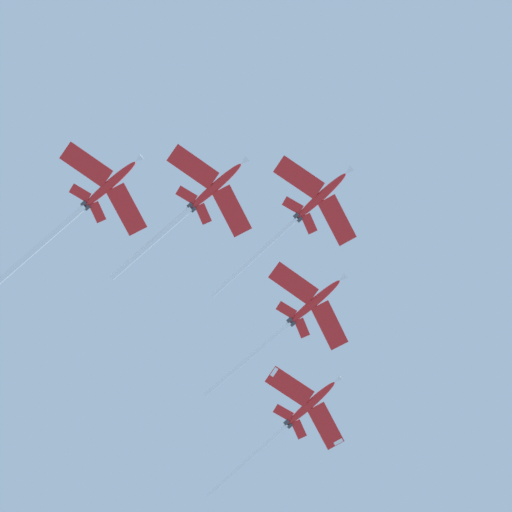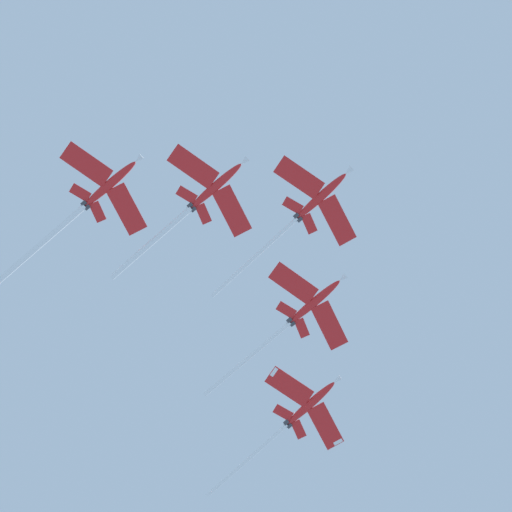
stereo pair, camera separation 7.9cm
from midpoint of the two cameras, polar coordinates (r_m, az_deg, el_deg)
The scene contains 5 objects.
jet_lead at distance 179.81m, azimuth 2.96°, elevation 2.73°, with size 31.58×20.62×6.75m.
jet_left_wing at distance 182.81m, azimuth 2.51°, elevation -3.40°, with size 31.07×21.21×6.18m.
jet_right_wing at distance 177.36m, azimuth -3.54°, elevation 3.00°, with size 29.58×20.30×6.39m.
jet_left_outer at distance 188.83m, azimuth 2.48°, elevation -9.09°, with size 30.61×20.51×6.83m.
jet_right_outer at distance 178.39m, azimuth -9.92°, elevation 2.82°, with size 32.76×21.97×6.64m.
Camera 2 is at (-39.76, 18.45, 1.69)m, focal length 69.32 mm.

